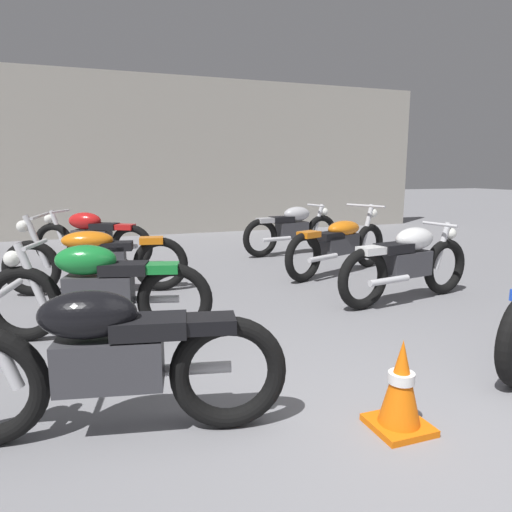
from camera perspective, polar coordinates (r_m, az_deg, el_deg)
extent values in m
plane|color=gray|center=(2.82, 23.33, -21.98)|extent=(60.00, 60.00, 0.00)
cube|color=#9E998E|center=(11.16, -11.40, 11.89)|extent=(13.40, 0.24, 3.60)
torus|color=black|center=(2.74, -3.38, -14.12)|extent=(0.68, 0.24, 0.67)
cube|color=#38383D|center=(2.73, -17.48, -12.41)|extent=(0.61, 0.35, 0.28)
ellipsoid|color=black|center=(2.65, -19.96, -6.78)|extent=(0.57, 0.38, 0.26)
cube|color=black|center=(2.63, -12.94, -8.39)|extent=(0.44, 0.32, 0.10)
cube|color=black|center=(2.62, -5.65, -8.23)|extent=(0.31, 0.25, 0.08)
cylinder|color=silver|center=(2.73, -28.60, -3.90)|extent=(0.13, 0.48, 0.04)
cylinder|color=silver|center=(2.86, -8.75, -13.58)|extent=(0.55, 0.18, 0.07)
torus|color=black|center=(4.52, -26.63, -5.28)|extent=(0.68, 0.28, 0.67)
torus|color=black|center=(4.20, -9.92, -5.42)|extent=(0.68, 0.28, 0.67)
cylinder|color=silver|center=(4.43, -25.95, -2.05)|extent=(0.25, 0.13, 0.56)
cube|color=#38383D|center=(4.29, -18.66, -4.12)|extent=(0.62, 0.38, 0.28)
ellipsoid|color=#197F33|center=(4.26, -20.18, -0.46)|extent=(0.58, 0.41, 0.26)
cube|color=black|center=(4.20, -15.90, -1.48)|extent=(0.45, 0.34, 0.10)
cube|color=#197F33|center=(4.14, -11.43, -1.43)|extent=(0.32, 0.27, 0.08)
cylinder|color=silver|center=(4.36, -25.48, 1.28)|extent=(0.16, 0.47, 0.04)
sphere|color=white|center=(4.46, -27.76, -0.30)|extent=(0.14, 0.14, 0.14)
cylinder|color=silver|center=(4.36, -13.04, -5.22)|extent=(0.55, 0.21, 0.07)
torus|color=black|center=(6.11, -25.82, -1.36)|extent=(0.68, 0.23, 0.67)
torus|color=black|center=(5.86, -11.62, -0.98)|extent=(0.68, 0.23, 0.67)
cylinder|color=silver|center=(6.04, -25.32, 1.54)|extent=(0.28, 0.12, 0.66)
cube|color=#38383D|center=(5.92, -18.92, -0.23)|extent=(0.69, 0.36, 0.28)
ellipsoid|color=orange|center=(5.91, -20.00, 1.84)|extent=(0.65, 0.42, 0.22)
cube|color=black|center=(5.87, -16.88, 1.18)|extent=(0.44, 0.31, 0.10)
cube|color=orange|center=(5.82, -12.71, 1.89)|extent=(0.31, 0.25, 0.08)
cylinder|color=silver|center=(5.99, -25.00, 4.50)|extent=(0.16, 0.68, 0.04)
sphere|color=white|center=(6.05, -26.74, 3.27)|extent=(0.14, 0.14, 0.14)
cylinder|color=silver|center=(6.01, -13.95, -0.99)|extent=(0.55, 0.17, 0.07)
torus|color=black|center=(7.95, -23.54, 1.33)|extent=(0.64, 0.43, 0.67)
torus|color=black|center=(7.32, -15.00, 1.13)|extent=(0.64, 0.43, 0.67)
cylinder|color=silver|center=(7.88, -23.18, 3.18)|extent=(0.25, 0.18, 0.56)
cube|color=#38383D|center=(7.60, -19.49, 1.98)|extent=(0.62, 0.49, 0.28)
ellipsoid|color=red|center=(7.62, -20.27, 4.07)|extent=(0.59, 0.50, 0.26)
cube|color=black|center=(7.47, -18.11, 3.47)|extent=(0.47, 0.41, 0.10)
cube|color=red|center=(7.33, -15.82, 3.46)|extent=(0.34, 0.31, 0.08)
cylinder|color=silver|center=(7.82, -22.95, 5.07)|extent=(0.27, 0.43, 0.04)
sphere|color=white|center=(7.94, -24.11, 4.19)|extent=(0.14, 0.14, 0.14)
cylinder|color=silver|center=(7.55, -16.30, 1.18)|extent=(0.51, 0.33, 0.07)
torus|color=black|center=(6.03, 22.15, -1.22)|extent=(0.68, 0.22, 0.67)
torus|color=black|center=(5.09, 13.02, -2.75)|extent=(0.68, 0.22, 0.67)
cylinder|color=silver|center=(5.93, 21.84, 1.16)|extent=(0.25, 0.11, 0.56)
cube|color=#38383D|center=(5.52, 18.03, -0.91)|extent=(0.60, 0.33, 0.28)
ellipsoid|color=white|center=(5.55, 18.89, 2.03)|extent=(0.56, 0.36, 0.26)
cube|color=black|center=(5.33, 16.56, 0.96)|extent=(0.43, 0.30, 0.10)
cube|color=white|center=(5.10, 13.99, 0.67)|extent=(0.31, 0.24, 0.08)
cylinder|color=silver|center=(5.85, 21.64, 3.63)|extent=(0.12, 0.48, 0.04)
sphere|color=white|center=(6.02, 22.76, 2.58)|extent=(0.14, 0.14, 0.14)
cylinder|color=silver|center=(5.18, 16.03, -2.90)|extent=(0.55, 0.16, 0.07)
torus|color=black|center=(7.39, 13.72, 1.27)|extent=(0.66, 0.35, 0.67)
torus|color=black|center=(6.23, 5.84, -0.16)|extent=(0.66, 0.35, 0.67)
cylinder|color=silver|center=(7.28, 13.47, 3.61)|extent=(0.28, 0.17, 0.66)
cube|color=#38383D|center=(6.78, 10.15, 1.45)|extent=(0.70, 0.47, 0.28)
ellipsoid|color=orange|center=(6.82, 10.72, 3.36)|extent=(0.68, 0.52, 0.22)
cube|color=black|center=(6.59, 9.00, 2.46)|extent=(0.46, 0.37, 0.10)
cube|color=orange|center=(6.25, 6.51, 2.66)|extent=(0.33, 0.29, 0.08)
cylinder|color=silver|center=(7.21, 13.30, 6.03)|extent=(0.29, 0.64, 0.04)
sphere|color=white|center=(7.38, 14.15, 5.15)|extent=(0.14, 0.14, 0.14)
cylinder|color=silver|center=(6.33, 8.23, -0.22)|extent=(0.54, 0.27, 0.07)
torus|color=black|center=(8.69, 8.01, 2.80)|extent=(0.68, 0.22, 0.67)
torus|color=black|center=(7.98, 0.54, 2.23)|extent=(0.68, 0.22, 0.67)
cylinder|color=silver|center=(8.62, 7.63, 4.48)|extent=(0.25, 0.11, 0.56)
cube|color=#38383D|center=(8.31, 4.44, 3.21)|extent=(0.60, 0.33, 0.28)
ellipsoid|color=#B7B7BC|center=(8.33, 5.05, 5.16)|extent=(0.56, 0.36, 0.26)
cube|color=black|center=(8.17, 3.17, 4.52)|extent=(0.43, 0.30, 0.10)
cube|color=#B7B7BC|center=(8.00, 1.17, 4.40)|extent=(0.31, 0.24, 0.08)
cylinder|color=silver|center=(8.56, 7.35, 6.19)|extent=(0.11, 0.48, 0.04)
sphere|color=white|center=(8.69, 8.39, 5.44)|extent=(0.14, 0.14, 0.14)
cylinder|color=silver|center=(8.00, 2.56, 2.09)|extent=(0.55, 0.16, 0.07)
cube|color=orange|center=(2.98, 17.10, -19.24)|extent=(0.32, 0.32, 0.04)
cone|color=orange|center=(2.86, 17.40, -14.51)|extent=(0.24, 0.24, 0.50)
cylinder|color=white|center=(2.85, 17.42, -14.05)|extent=(0.15, 0.15, 0.06)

